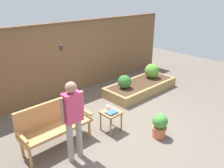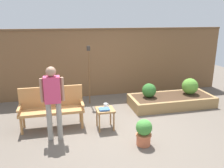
{
  "view_description": "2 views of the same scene",
  "coord_description": "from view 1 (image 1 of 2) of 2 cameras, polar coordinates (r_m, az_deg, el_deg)",
  "views": [
    {
      "loc": [
        -3.32,
        -3.03,
        2.93
      ],
      "look_at": [
        0.48,
        1.04,
        0.65
      ],
      "focal_mm": 36.28,
      "sensor_mm": 36.0,
      "label": 1
    },
    {
      "loc": [
        -1.31,
        -4.56,
        2.47
      ],
      "look_at": [
        0.03,
        1.09,
        0.79
      ],
      "focal_mm": 36.93,
      "sensor_mm": 36.0,
      "label": 2
    }
  ],
  "objects": [
    {
      "name": "ground_plane",
      "position": [
        5.36,
        3.92,
        -10.94
      ],
      "size": [
        14.0,
        14.0,
        0.0
      ],
      "primitive_type": "plane",
      "color": "#60564C"
    },
    {
      "name": "fence_back",
      "position": [
        6.79,
        -12.09,
        6.02
      ],
      "size": [
        8.4,
        0.14,
        2.16
      ],
      "color": "brown",
      "rests_on": "ground_plane"
    },
    {
      "name": "garden_bench",
      "position": [
        4.69,
        -14.45,
        -9.12
      ],
      "size": [
        1.44,
        0.48,
        0.94
      ],
      "color": "#B77F47",
      "rests_on": "ground_plane"
    },
    {
      "name": "side_table",
      "position": [
        5.06,
        -0.26,
        -7.82
      ],
      "size": [
        0.4,
        0.4,
        0.48
      ],
      "color": "#9E7042",
      "rests_on": "ground_plane"
    },
    {
      "name": "cup_on_table",
      "position": [
        5.11,
        -0.97,
        -5.9
      ],
      "size": [
        0.12,
        0.09,
        0.08
      ],
      "color": "white",
      "rests_on": "side_table"
    },
    {
      "name": "book_on_table",
      "position": [
        4.95,
        -0.08,
        -7.17
      ],
      "size": [
        0.24,
        0.19,
        0.04
      ],
      "primitive_type": "cube",
      "rotation": [
        0.0,
        0.0,
        -0.04
      ],
      "color": "#38609E",
      "rests_on": "side_table"
    },
    {
      "name": "potted_boxwood",
      "position": [
        5.02,
        11.92,
        -10.04
      ],
      "size": [
        0.33,
        0.33,
        0.55
      ],
      "color": "#C66642",
      "rests_on": "ground_plane"
    },
    {
      "name": "raised_planter_bed",
      "position": [
        7.17,
        7.21,
        -0.75
      ],
      "size": [
        2.4,
        1.0,
        0.3
      ],
      "color": "#997547",
      "rests_on": "ground_plane"
    },
    {
      "name": "shrub_near_bench",
      "position": [
        6.6,
        3.17,
        0.58
      ],
      "size": [
        0.4,
        0.4,
        0.4
      ],
      "color": "brown",
      "rests_on": "raised_planter_bed"
    },
    {
      "name": "shrub_far_corner",
      "position": [
        7.51,
        10.0,
        3.28
      ],
      "size": [
        0.47,
        0.47,
        0.47
      ],
      "color": "brown",
      "rests_on": "raised_planter_bed"
    },
    {
      "name": "tiki_torch",
      "position": [
        5.94,
        -12.3,
        4.49
      ],
      "size": [
        0.1,
        0.1,
        1.71
      ],
      "color": "brown",
      "rests_on": "ground_plane"
    },
    {
      "name": "person_by_bench",
      "position": [
        4.04,
        -9.83,
        -7.73
      ],
      "size": [
        0.47,
        0.2,
        1.56
      ],
      "color": "gray",
      "rests_on": "ground_plane"
    }
  ]
}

